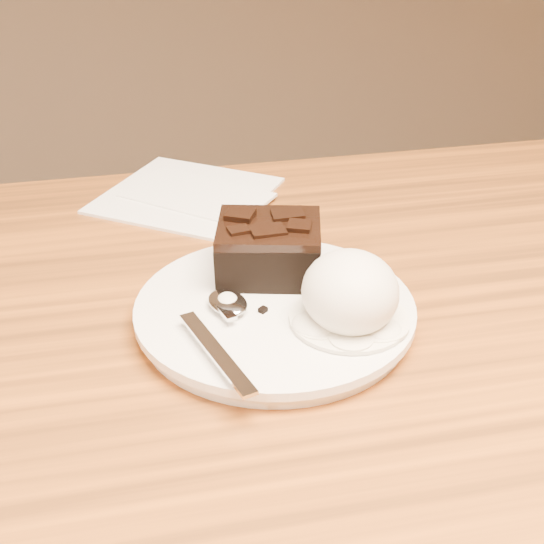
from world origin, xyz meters
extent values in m
cylinder|color=white|center=(-0.02, 0.08, 0.76)|extent=(0.21, 0.21, 0.02)
cube|color=black|center=(-0.01, 0.12, 0.79)|extent=(0.10, 0.09, 0.04)
ellipsoid|color=white|center=(0.03, 0.04, 0.79)|extent=(0.07, 0.07, 0.06)
cylinder|color=white|center=(0.03, 0.04, 0.77)|extent=(0.09, 0.09, 0.00)
cube|color=white|center=(-0.06, 0.33, 0.75)|extent=(0.22, 0.22, 0.01)
cube|color=black|center=(-0.03, 0.07, 0.77)|extent=(0.01, 0.01, 0.00)
cube|color=black|center=(-0.04, 0.08, 0.77)|extent=(0.01, 0.01, 0.00)
camera|label=1|loc=(-0.12, -0.40, 1.08)|focal=49.96mm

